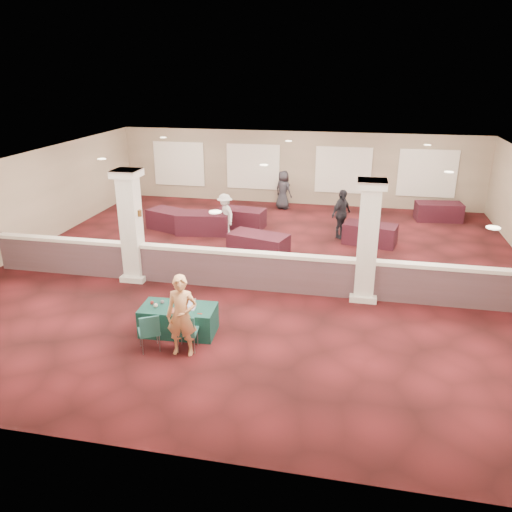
% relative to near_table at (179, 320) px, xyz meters
% --- Properties ---
extents(ground, '(16.00, 16.00, 0.00)m').
position_rel_near_table_xyz_m(ground, '(1.18, 4.24, -0.33)').
color(ground, '#4C1316').
rests_on(ground, ground).
extents(wall_back, '(16.00, 0.04, 3.20)m').
position_rel_near_table_xyz_m(wall_back, '(1.18, 12.24, 1.27)').
color(wall_back, '#84735B').
rests_on(wall_back, ground).
extents(wall_front, '(16.00, 0.04, 3.20)m').
position_rel_near_table_xyz_m(wall_front, '(1.18, -3.76, 1.27)').
color(wall_front, '#84735B').
rests_on(wall_front, ground).
extents(wall_left, '(0.04, 16.00, 3.20)m').
position_rel_near_table_xyz_m(wall_left, '(-6.82, 4.24, 1.27)').
color(wall_left, '#84735B').
rests_on(wall_left, ground).
extents(ceiling, '(16.00, 16.00, 0.02)m').
position_rel_near_table_xyz_m(ceiling, '(1.18, 4.24, 2.87)').
color(ceiling, white).
rests_on(ceiling, wall_back).
extents(partition_wall, '(15.60, 0.28, 1.10)m').
position_rel_near_table_xyz_m(partition_wall, '(1.18, 2.74, 0.24)').
color(partition_wall, '#54383B').
rests_on(partition_wall, ground).
extents(column_left, '(0.72, 0.72, 3.20)m').
position_rel_near_table_xyz_m(column_left, '(-2.32, 2.74, 1.31)').
color(column_left, silver).
rests_on(column_left, ground).
extents(column_right, '(0.72, 0.72, 3.20)m').
position_rel_near_table_xyz_m(column_right, '(4.18, 2.74, 1.31)').
color(column_right, silver).
rests_on(column_right, ground).
extents(sconce_left, '(0.12, 0.12, 0.18)m').
position_rel_near_table_xyz_m(sconce_left, '(-2.60, 2.74, 1.67)').
color(sconce_left, brown).
rests_on(sconce_left, column_left).
extents(sconce_right, '(0.12, 0.12, 0.18)m').
position_rel_near_table_xyz_m(sconce_right, '(-2.04, 2.74, 1.67)').
color(sconce_right, brown).
rests_on(sconce_right, column_left).
extents(near_table, '(1.75, 0.93, 0.66)m').
position_rel_near_table_xyz_m(near_table, '(0.00, 0.00, 0.00)').
color(near_table, '#0F392A').
rests_on(near_table, ground).
extents(conf_chair_main, '(0.49, 0.49, 0.87)m').
position_rel_near_table_xyz_m(conf_chair_main, '(0.45, -0.73, 0.19)').
color(conf_chair_main, '#1F5C59').
rests_on(conf_chair_main, ground).
extents(conf_chair_side, '(0.61, 0.61, 0.88)m').
position_rel_near_table_xyz_m(conf_chair_side, '(-0.33, -0.89, 0.19)').
color(conf_chair_side, '#1F5C59').
rests_on(conf_chair_side, ground).
extents(woman, '(0.69, 0.49, 1.81)m').
position_rel_near_table_xyz_m(woman, '(0.41, -0.83, 0.58)').
color(woman, '#F0A868').
rests_on(woman, ground).
extents(far_table_front_left, '(2.03, 1.21, 0.78)m').
position_rel_near_table_xyz_m(far_table_front_left, '(-1.67, 7.24, 0.06)').
color(far_table_front_left, black).
rests_on(far_table_front_left, ground).
extents(far_table_front_center, '(2.06, 1.42, 0.76)m').
position_rel_near_table_xyz_m(far_table_front_center, '(0.82, 5.27, 0.05)').
color(far_table_front_center, black).
rests_on(far_table_front_center, ground).
extents(far_table_front_right, '(1.92, 1.24, 0.72)m').
position_rel_near_table_xyz_m(far_table_front_right, '(4.38, 7.24, 0.03)').
color(far_table_front_right, black).
rests_on(far_table_front_right, ground).
extents(far_table_back_left, '(2.03, 1.50, 0.74)m').
position_rel_near_table_xyz_m(far_table_back_left, '(-2.97, 7.44, 0.04)').
color(far_table_back_left, black).
rests_on(far_table_back_left, ground).
extents(far_table_back_center, '(1.89, 1.13, 0.72)m').
position_rel_near_table_xyz_m(far_table_back_center, '(-0.45, 8.26, 0.03)').
color(far_table_back_center, black).
rests_on(far_table_back_center, ground).
extents(far_table_back_right, '(1.86, 1.08, 0.72)m').
position_rel_near_table_xyz_m(far_table_back_right, '(7.10, 10.74, 0.03)').
color(far_table_back_right, black).
rests_on(far_table_back_right, ground).
extents(attendee_a, '(0.84, 0.47, 1.75)m').
position_rel_near_table_xyz_m(attendee_a, '(-3.14, 4.44, 0.54)').
color(attendee_a, black).
rests_on(attendee_a, ground).
extents(attendee_b, '(1.00, 1.02, 1.53)m').
position_rel_near_table_xyz_m(attendee_b, '(-0.82, 7.24, 0.44)').
color(attendee_b, silver).
rests_on(attendee_b, ground).
extents(attendee_c, '(0.98, 1.13, 1.76)m').
position_rel_near_table_xyz_m(attendee_c, '(3.34, 7.76, 0.55)').
color(attendee_c, black).
rests_on(attendee_c, ground).
extents(attendee_d, '(0.93, 0.81, 1.66)m').
position_rel_near_table_xyz_m(attendee_d, '(0.71, 11.24, 0.50)').
color(attendee_d, black).
rests_on(attendee_d, ground).
extents(laptop_base, '(0.31, 0.22, 0.02)m').
position_rel_near_table_xyz_m(laptop_base, '(0.27, -0.03, 0.34)').
color(laptop_base, silver).
rests_on(laptop_base, near_table).
extents(laptop_screen, '(0.30, 0.03, 0.20)m').
position_rel_near_table_xyz_m(laptop_screen, '(0.27, 0.07, 0.44)').
color(laptop_screen, silver).
rests_on(laptop_screen, near_table).
extents(screen_glow, '(0.27, 0.02, 0.17)m').
position_rel_near_table_xyz_m(screen_glow, '(0.27, 0.07, 0.43)').
color(screen_glow, silver).
rests_on(screen_glow, near_table).
extents(knitting, '(0.37, 0.29, 0.03)m').
position_rel_near_table_xyz_m(knitting, '(0.06, -0.22, 0.34)').
color(knitting, '#C4451F').
rests_on(knitting, near_table).
extents(yarn_cream, '(0.10, 0.10, 0.10)m').
position_rel_near_table_xyz_m(yarn_cream, '(-0.49, -0.11, 0.38)').
color(yarn_cream, beige).
rests_on(yarn_cream, near_table).
extents(yarn_red, '(0.09, 0.09, 0.09)m').
position_rel_near_table_xyz_m(yarn_red, '(-0.63, 0.01, 0.37)').
color(yarn_red, maroon).
rests_on(yarn_red, near_table).
extents(yarn_grey, '(0.09, 0.09, 0.09)m').
position_rel_near_table_xyz_m(yarn_grey, '(-0.41, 0.09, 0.37)').
color(yarn_grey, '#494A4E').
rests_on(yarn_grey, near_table).
extents(scissors, '(0.11, 0.03, 0.01)m').
position_rel_near_table_xyz_m(scissors, '(0.60, -0.22, 0.33)').
color(scissors, red).
rests_on(scissors, near_table).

